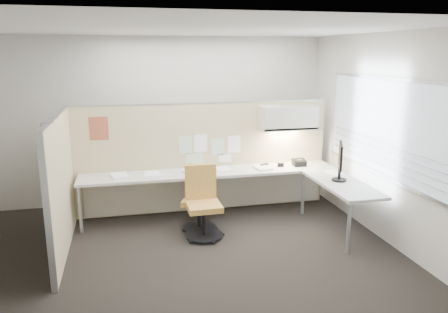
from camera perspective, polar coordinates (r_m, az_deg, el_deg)
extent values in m
cube|color=black|center=(5.78, -5.14, -12.61)|extent=(5.50, 4.50, 0.01)
cube|color=white|center=(5.21, -5.81, 16.40)|extent=(5.50, 4.50, 0.01)
cube|color=beige|center=(7.52, -7.77, 4.66)|extent=(5.50, 0.02, 2.80)
cube|color=beige|center=(3.19, 0.02, -7.28)|extent=(5.50, 0.02, 2.80)
cube|color=beige|center=(6.29, 20.22, 2.25)|extent=(0.02, 4.50, 2.80)
cube|color=#A0ACBA|center=(6.25, 20.14, 3.59)|extent=(0.01, 2.80, 1.30)
cube|color=tan|center=(7.06, -2.69, -0.14)|extent=(4.10, 0.06, 1.75)
cube|color=tan|center=(5.95, -20.50, -3.59)|extent=(0.06, 2.20, 1.75)
cube|color=beige|center=(6.80, -1.75, -2.10)|extent=(4.00, 0.60, 0.04)
cube|color=beige|center=(6.42, 15.22, -3.52)|extent=(0.60, 1.47, 0.04)
cube|color=beige|center=(7.16, -2.16, -4.36)|extent=(3.90, 0.02, 0.64)
cylinder|color=#A5A8AA|center=(6.59, -18.28, -6.65)|extent=(0.05, 0.05, 0.69)
cylinder|color=#A5A8AA|center=(5.86, 15.97, -9.00)|extent=(0.05, 0.05, 0.69)
cylinder|color=#A5A8AA|center=(7.09, 10.28, -4.73)|extent=(0.05, 0.05, 0.69)
cube|color=beige|center=(7.11, 8.38, 5.03)|extent=(0.90, 0.36, 0.38)
cube|color=#FFEABF|center=(7.14, 8.32, 3.37)|extent=(0.60, 0.06, 0.02)
cube|color=#8CBF8C|center=(6.93, -5.09, 1.47)|extent=(0.21, 0.00, 0.28)
cube|color=white|center=(6.97, -3.06, 1.73)|extent=(0.21, 0.00, 0.28)
cube|color=#8CBF8C|center=(7.03, -0.81, 1.28)|extent=(0.21, 0.00, 0.28)
cube|color=white|center=(7.09, 1.32, 1.62)|extent=(0.21, 0.00, 0.28)
cube|color=#8CBF8C|center=(7.00, -3.84, -0.23)|extent=(0.28, 0.00, 0.18)
cube|color=white|center=(7.10, 0.14, -0.17)|extent=(0.21, 0.00, 0.14)
cube|color=#E44D1C|center=(6.82, -16.04, 3.54)|extent=(0.28, 0.00, 0.35)
cylinder|color=black|center=(6.51, -3.24, -9.20)|extent=(0.49, 0.49, 0.03)
cylinder|color=black|center=(6.44, -3.26, -7.66)|extent=(0.06, 0.06, 0.37)
cube|color=#F3B85A|center=(6.36, -3.28, -5.85)|extent=(0.57, 0.57, 0.07)
cube|color=#F3B85A|center=(6.47, -2.87, -3.00)|extent=(0.40, 0.22, 0.47)
cylinder|color=black|center=(6.22, -2.61, -10.27)|extent=(0.52, 0.52, 0.03)
cylinder|color=black|center=(6.14, -2.63, -8.55)|extent=(0.06, 0.06, 0.40)
cube|color=#F3B85A|center=(6.06, -2.66, -6.53)|extent=(0.47, 0.47, 0.08)
cube|color=#F3B85A|center=(6.18, -3.08, -3.31)|extent=(0.44, 0.07, 0.50)
cylinder|color=black|center=(6.50, 14.79, -2.95)|extent=(0.21, 0.21, 0.02)
cylinder|color=black|center=(6.48, 14.84, -2.17)|extent=(0.04, 0.04, 0.19)
cube|color=black|center=(6.41, 14.98, 0.14)|extent=(0.25, 0.48, 0.34)
cube|color=black|center=(6.41, 14.98, 0.14)|extent=(0.20, 0.43, 0.30)
cube|color=black|center=(7.22, 9.80, -0.80)|extent=(0.21, 0.20, 0.12)
cylinder|color=black|center=(7.19, 9.09, -0.53)|extent=(0.05, 0.17, 0.04)
cube|color=black|center=(7.08, 5.29, -1.15)|extent=(0.14, 0.09, 0.05)
cube|color=black|center=(7.12, 7.41, -1.09)|extent=(0.11, 0.08, 0.06)
cube|color=silver|center=(5.17, -22.13, 4.06)|extent=(0.14, 0.02, 0.02)
cylinder|color=silver|center=(5.20, -22.81, 3.09)|extent=(0.02, 0.02, 0.14)
cube|color=#AD7F4C|center=(5.22, -22.68, 1.68)|extent=(0.02, 0.38, 0.12)
cube|color=#AD7F4C|center=(5.26, -22.91, 1.30)|extent=(0.02, 0.38, 0.12)
cube|color=#A5A2AC|center=(5.31, -22.33, -4.34)|extent=(0.01, 0.07, 0.96)
cube|color=white|center=(6.67, -13.50, -2.46)|extent=(0.27, 0.33, 0.03)
cube|color=white|center=(6.71, -9.39, -2.24)|extent=(0.24, 0.30, 0.02)
cube|color=white|center=(6.66, -4.26, -2.08)|extent=(0.28, 0.34, 0.04)
cube|color=white|center=(6.91, -0.15, -1.62)|extent=(0.25, 0.32, 0.01)
cube|color=white|center=(6.96, 5.08, -1.48)|extent=(0.27, 0.33, 0.03)
cube|color=white|center=(6.85, 14.05, -2.12)|extent=(0.30, 0.35, 0.02)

